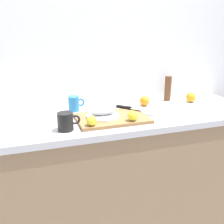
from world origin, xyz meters
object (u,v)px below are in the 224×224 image
chef_knife (131,108)px  coffee_mug_0 (74,104)px  lemon_0 (133,116)px  pepper_mill (168,88)px  fish_fillet (103,112)px  white_plate (103,116)px  cutting_board (112,118)px  coffee_mug_1 (66,122)px

chef_knife → coffee_mug_0: 0.39m
chef_knife → lemon_0: 0.22m
lemon_0 → pepper_mill: size_ratio=0.32×
fish_fillet → pepper_mill: 0.68m
white_plate → fish_fillet: (0.00, 0.00, 0.03)m
cutting_board → white_plate: size_ratio=2.15×
cutting_board → chef_knife: bearing=31.2°
white_plate → coffee_mug_0: bearing=118.8°
coffee_mug_1 → pepper_mill: 0.94m
fish_fillet → coffee_mug_1: (-0.24, -0.10, -0.00)m
cutting_board → white_plate: 0.06m
lemon_0 → coffee_mug_1: (-0.39, 0.02, 0.00)m
lemon_0 → coffee_mug_1: bearing=177.2°
white_plate → lemon_0: (0.15, -0.11, 0.02)m
fish_fillet → coffee_mug_1: coffee_mug_1 is taller
fish_fillet → lemon_0: size_ratio=2.46×
pepper_mill → coffee_mug_1: bearing=-155.6°
coffee_mug_1 → coffee_mug_0: bearing=72.5°
white_plate → coffee_mug_0: coffee_mug_0 is taller
fish_fillet → chef_knife: size_ratio=0.67×
chef_knife → coffee_mug_1: bearing=-113.0°
cutting_board → coffee_mug_0: coffee_mug_0 is taller
coffee_mug_0 → fish_fillet: bearing=-61.2°
white_plate → coffee_mug_1: bearing=-158.4°
cutting_board → coffee_mug_0: bearing=127.2°
chef_knife → cutting_board: bearing=-104.0°
fish_fillet → coffee_mug_0: bearing=118.8°
cutting_board → lemon_0: 0.15m
chef_knife → pepper_mill: bearing=71.8°
white_plate → coffee_mug_1: 0.26m
coffee_mug_0 → coffee_mug_1: bearing=-107.5°
white_plate → coffee_mug_1: (-0.24, -0.10, 0.02)m
coffee_mug_1 → fish_fillet: bearing=21.6°
white_plate → chef_knife: bearing=22.9°
cutting_board → white_plate: bearing=172.8°
white_plate → fish_fillet: size_ratio=1.33×
white_plate → pepper_mill: pepper_mill is taller
cutting_board → coffee_mug_1: (-0.30, -0.09, 0.04)m
cutting_board → coffee_mug_0: (-0.19, 0.25, 0.04)m
cutting_board → pepper_mill: size_ratio=2.27×
fish_fillet → lemon_0: lemon_0 is taller
cutting_board → fish_fillet: size_ratio=2.86×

